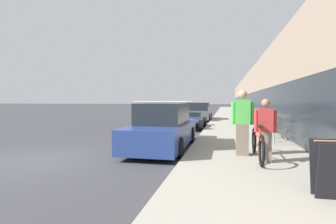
% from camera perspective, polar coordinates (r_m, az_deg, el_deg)
% --- Properties ---
extents(ground_plane, '(220.00, 220.00, 0.00)m').
position_cam_1_polar(ground_plane, '(7.96, -26.73, -9.52)').
color(ground_plane, '#38383D').
extents(sidewalk_slab, '(3.43, 70.00, 0.11)m').
position_cam_1_polar(sidewalk_slab, '(27.08, 13.66, -0.86)').
color(sidewalk_slab, gray).
rests_on(sidewalk_slab, ground).
extents(storefront_facade, '(10.01, 70.00, 4.67)m').
position_cam_1_polar(storefront_facade, '(35.80, 24.30, 3.45)').
color(storefront_facade, gray).
rests_on(storefront_facade, ground).
extents(tandem_bicycle, '(0.52, 2.35, 0.93)m').
position_cam_1_polar(tandem_bicycle, '(7.16, 18.89, -6.61)').
color(tandem_bicycle, black).
rests_on(tandem_bicycle, sidewalk_slab).
extents(person_rider, '(0.53, 0.21, 1.55)m').
position_cam_1_polar(person_rider, '(6.85, 20.40, -3.78)').
color(person_rider, '#756B5B').
rests_on(person_rider, sidewalk_slab).
extents(person_bystander, '(0.61, 0.24, 1.80)m').
position_cam_1_polar(person_bystander, '(7.50, 15.89, -2.22)').
color(person_bystander, '#756B5B').
rests_on(person_bystander, sidewalk_slab).
extents(bike_rack_hoop, '(0.05, 0.60, 0.84)m').
position_cam_1_polar(bike_rack_hoop, '(9.80, 21.84, -3.51)').
color(bike_rack_hoop, gray).
rests_on(bike_rack_hoop, sidewalk_slab).
extents(cruiser_bike_nearest, '(0.52, 1.65, 0.88)m').
position_cam_1_polar(cruiser_bike_nearest, '(11.10, 20.78, -3.54)').
color(cruiser_bike_nearest, black).
rests_on(cruiser_bike_nearest, sidewalk_slab).
extents(cruiser_bike_middle, '(0.52, 1.71, 0.86)m').
position_cam_1_polar(cruiser_bike_middle, '(13.04, 20.18, -2.68)').
color(cruiser_bike_middle, black).
rests_on(cruiser_bike_middle, sidewalk_slab).
extents(cruiser_bike_farthest, '(0.52, 1.74, 0.86)m').
position_cam_1_polar(cruiser_bike_farthest, '(15.15, 19.48, -1.96)').
color(cruiser_bike_farthest, black).
rests_on(cruiser_bike_farthest, sidewalk_slab).
extents(sandwich_board_sign, '(0.56, 0.56, 0.90)m').
position_cam_1_polar(sandwich_board_sign, '(4.89, 32.28, -10.44)').
color(sandwich_board_sign, black).
rests_on(sandwich_board_sign, sidewalk_slab).
extents(parked_sedan_curbside, '(1.77, 4.57, 1.60)m').
position_cam_1_polar(parked_sedan_curbside, '(8.85, -1.03, -3.55)').
color(parked_sedan_curbside, navy).
rests_on(parked_sedan_curbside, ground).
extents(vintage_roadster_curbside, '(1.69, 4.03, 0.91)m').
position_cam_1_polar(vintage_roadster_curbside, '(15.19, 4.86, -2.14)').
color(vintage_roadster_curbside, navy).
rests_on(vintage_roadster_curbside, ground).
extents(parked_sedan_far, '(1.95, 4.10, 1.45)m').
position_cam_1_polar(parked_sedan_far, '(21.37, 6.69, -0.08)').
color(parked_sedan_far, '#4C5156').
rests_on(parked_sedan_far, ground).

